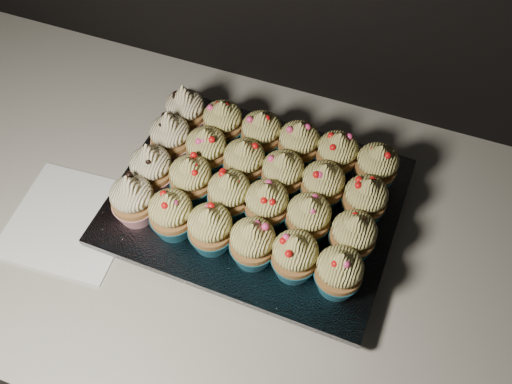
# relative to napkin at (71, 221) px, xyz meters

# --- Properties ---
(cabinet) EXTENTS (2.40, 0.60, 0.86)m
(cabinet) POSITION_rel_napkin_xyz_m (0.44, 0.08, -0.47)
(cabinet) COLOR black
(cabinet) RESTS_ON ground
(worktop) EXTENTS (2.44, 0.64, 0.04)m
(worktop) POSITION_rel_napkin_xyz_m (0.44, 0.08, -0.02)
(worktop) COLOR beige
(worktop) RESTS_ON cabinet
(napkin) EXTENTS (0.19, 0.19, 0.00)m
(napkin) POSITION_rel_napkin_xyz_m (0.00, 0.00, 0.00)
(napkin) COLOR white
(napkin) RESTS_ON worktop
(baking_tray) EXTENTS (0.38, 0.29, 0.02)m
(baking_tray) POSITION_rel_napkin_xyz_m (0.25, 0.12, 0.01)
(baking_tray) COLOR black
(baking_tray) RESTS_ON worktop
(foil_lining) EXTENTS (0.41, 0.33, 0.01)m
(foil_lining) POSITION_rel_napkin_xyz_m (0.25, 0.12, 0.03)
(foil_lining) COLOR silver
(foil_lining) RESTS_ON baking_tray
(cupcake_0) EXTENTS (0.06, 0.06, 0.10)m
(cupcake_0) POSITION_rel_napkin_xyz_m (0.10, 0.03, 0.07)
(cupcake_0) COLOR maroon
(cupcake_0) RESTS_ON foil_lining
(cupcake_1) EXTENTS (0.06, 0.06, 0.08)m
(cupcake_1) POSITION_rel_napkin_xyz_m (0.16, 0.03, 0.07)
(cupcake_1) COLOR #17596E
(cupcake_1) RESTS_ON foil_lining
(cupcake_2) EXTENTS (0.06, 0.06, 0.08)m
(cupcake_2) POSITION_rel_napkin_xyz_m (0.22, 0.02, 0.07)
(cupcake_2) COLOR #17596E
(cupcake_2) RESTS_ON foil_lining
(cupcake_3) EXTENTS (0.06, 0.06, 0.08)m
(cupcake_3) POSITION_rel_napkin_xyz_m (0.28, 0.02, 0.07)
(cupcake_3) COLOR #17596E
(cupcake_3) RESTS_ON foil_lining
(cupcake_4) EXTENTS (0.06, 0.06, 0.08)m
(cupcake_4) POSITION_rel_napkin_xyz_m (0.34, 0.02, 0.07)
(cupcake_4) COLOR #17596E
(cupcake_4) RESTS_ON foil_lining
(cupcake_5) EXTENTS (0.06, 0.06, 0.08)m
(cupcake_5) POSITION_rel_napkin_xyz_m (0.40, 0.02, 0.07)
(cupcake_5) COLOR #17596E
(cupcake_5) RESTS_ON foil_lining
(cupcake_6) EXTENTS (0.06, 0.06, 0.10)m
(cupcake_6) POSITION_rel_napkin_xyz_m (0.10, 0.09, 0.07)
(cupcake_6) COLOR maroon
(cupcake_6) RESTS_ON foil_lining
(cupcake_7) EXTENTS (0.06, 0.06, 0.08)m
(cupcake_7) POSITION_rel_napkin_xyz_m (0.16, 0.09, 0.07)
(cupcake_7) COLOR #17596E
(cupcake_7) RESTS_ON foil_lining
(cupcake_8) EXTENTS (0.06, 0.06, 0.08)m
(cupcake_8) POSITION_rel_napkin_xyz_m (0.22, 0.08, 0.07)
(cupcake_8) COLOR #17596E
(cupcake_8) RESTS_ON foil_lining
(cupcake_9) EXTENTS (0.06, 0.06, 0.08)m
(cupcake_9) POSITION_rel_napkin_xyz_m (0.28, 0.09, 0.07)
(cupcake_9) COLOR #17596E
(cupcake_9) RESTS_ON foil_lining
(cupcake_10) EXTENTS (0.06, 0.06, 0.08)m
(cupcake_10) POSITION_rel_napkin_xyz_m (0.34, 0.09, 0.07)
(cupcake_10) COLOR #17596E
(cupcake_10) RESTS_ON foil_lining
(cupcake_11) EXTENTS (0.06, 0.06, 0.08)m
(cupcake_11) POSITION_rel_napkin_xyz_m (0.40, 0.08, 0.07)
(cupcake_11) COLOR #17596E
(cupcake_11) RESTS_ON foil_lining
(cupcake_12) EXTENTS (0.06, 0.06, 0.10)m
(cupcake_12) POSITION_rel_napkin_xyz_m (0.10, 0.15, 0.07)
(cupcake_12) COLOR maroon
(cupcake_12) RESTS_ON foil_lining
(cupcake_13) EXTENTS (0.06, 0.06, 0.08)m
(cupcake_13) POSITION_rel_napkin_xyz_m (0.16, 0.15, 0.07)
(cupcake_13) COLOR #17596E
(cupcake_13) RESTS_ON foil_lining
(cupcake_14) EXTENTS (0.06, 0.06, 0.08)m
(cupcake_14) POSITION_rel_napkin_xyz_m (0.22, 0.14, 0.07)
(cupcake_14) COLOR #17596E
(cupcake_14) RESTS_ON foil_lining
(cupcake_15) EXTENTS (0.06, 0.06, 0.08)m
(cupcake_15) POSITION_rel_napkin_xyz_m (0.28, 0.14, 0.07)
(cupcake_15) COLOR #17596E
(cupcake_15) RESTS_ON foil_lining
(cupcake_16) EXTENTS (0.06, 0.06, 0.08)m
(cupcake_16) POSITION_rel_napkin_xyz_m (0.34, 0.15, 0.07)
(cupcake_16) COLOR #17596E
(cupcake_16) RESTS_ON foil_lining
(cupcake_17) EXTENTS (0.06, 0.06, 0.08)m
(cupcake_17) POSITION_rel_napkin_xyz_m (0.40, 0.14, 0.07)
(cupcake_17) COLOR #17596E
(cupcake_17) RESTS_ON foil_lining
(cupcake_18) EXTENTS (0.06, 0.06, 0.10)m
(cupcake_18) POSITION_rel_napkin_xyz_m (0.10, 0.21, 0.07)
(cupcake_18) COLOR maroon
(cupcake_18) RESTS_ON foil_lining
(cupcake_19) EXTENTS (0.06, 0.06, 0.08)m
(cupcake_19) POSITION_rel_napkin_xyz_m (0.16, 0.20, 0.07)
(cupcake_19) COLOR #17596E
(cupcake_19) RESTS_ON foil_lining
(cupcake_20) EXTENTS (0.06, 0.06, 0.08)m
(cupcake_20) POSITION_rel_napkin_xyz_m (0.23, 0.21, 0.07)
(cupcake_20) COLOR #17596E
(cupcake_20) RESTS_ON foil_lining
(cupcake_21) EXTENTS (0.06, 0.06, 0.08)m
(cupcake_21) POSITION_rel_napkin_xyz_m (0.29, 0.21, 0.07)
(cupcake_21) COLOR #17596E
(cupcake_21) RESTS_ON foil_lining
(cupcake_22) EXTENTS (0.06, 0.06, 0.08)m
(cupcake_22) POSITION_rel_napkin_xyz_m (0.35, 0.21, 0.07)
(cupcake_22) COLOR #17596E
(cupcake_22) RESTS_ON foil_lining
(cupcake_23) EXTENTS (0.06, 0.06, 0.08)m
(cupcake_23) POSITION_rel_napkin_xyz_m (0.41, 0.20, 0.07)
(cupcake_23) COLOR #17596E
(cupcake_23) RESTS_ON foil_lining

